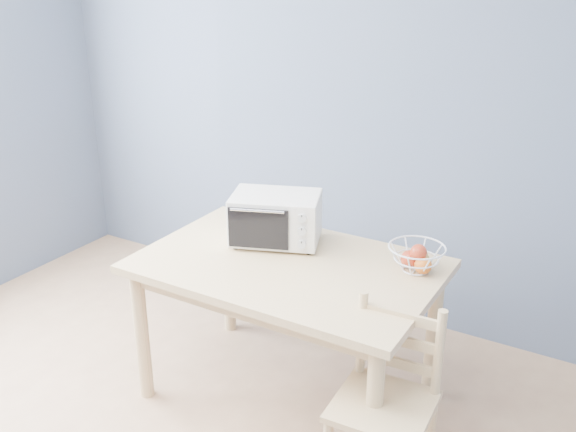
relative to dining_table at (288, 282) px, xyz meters
The scene contains 5 objects.
room 1.42m from the dining_table, 103.79° to the right, with size 4.01×4.51×2.61m.
dining_table is the anchor object (origin of this frame).
toaster_oven 0.34m from the dining_table, 138.41° to the left, with size 0.51×0.44×0.26m.
fruit_basket 0.62m from the dining_table, 22.60° to the left, with size 0.27×0.27×0.13m.
dining_chair 0.76m from the dining_table, 25.93° to the right, with size 0.40×0.40×0.82m.
Camera 1 is at (1.68, -1.13, 2.08)m, focal length 40.00 mm.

